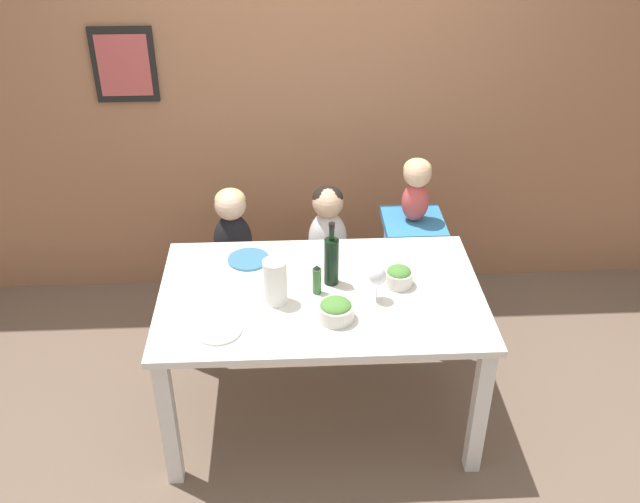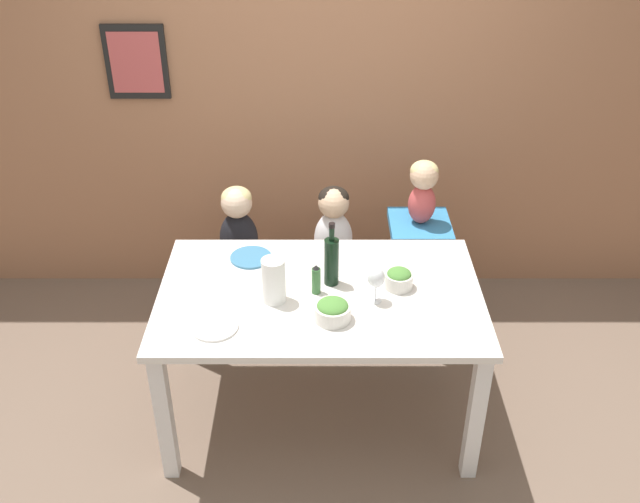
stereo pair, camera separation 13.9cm
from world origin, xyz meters
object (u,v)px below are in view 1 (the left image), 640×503
chair_far_center (327,273)px  chair_right_highchair (412,244)px  person_child_left (232,227)px  dinner_plate_front_left (218,330)px  person_child_center (328,224)px  salad_bowl_small (399,276)px  wine_bottle (331,260)px  salad_bowl_large (336,310)px  chair_far_left (236,275)px  dinner_plate_back_left (249,259)px  paper_towel_roll (275,282)px  person_baby_right (417,185)px  wine_glass_near (377,276)px

chair_far_center → chair_right_highchair: chair_right_highchair is taller
chair_right_highchair → person_child_left: 1.04m
chair_right_highchair → dinner_plate_front_left: (-1.03, -1.00, 0.20)m
person_child_center → salad_bowl_small: size_ratio=3.57×
salad_bowl_small → dinner_plate_front_left: salad_bowl_small is taller
person_child_center → wine_bottle: bearing=-91.9°
wine_bottle → salad_bowl_large: wine_bottle is taller
chair_far_left → wine_bottle: size_ratio=1.39×
chair_far_left → dinner_plate_back_left: dinner_plate_back_left is taller
chair_far_left → chair_far_center: 0.54m
chair_right_highchair → person_child_center: 0.51m
chair_far_center → chair_right_highchair: (0.49, 0.00, 0.19)m
person_child_center → dinner_plate_back_left: size_ratio=2.29×
wine_bottle → salad_bowl_small: 0.33m
person_child_center → wine_bottle: size_ratio=1.47×
paper_towel_roll → salad_bowl_large: 0.31m
chair_far_center → person_baby_right: person_baby_right is taller
chair_far_center → chair_right_highchair: size_ratio=0.63×
person_baby_right → wine_glass_near: person_baby_right is taller
chair_far_center → salad_bowl_small: 0.86m
chair_far_left → person_child_left: 0.33m
salad_bowl_large → salad_bowl_small: size_ratio=1.22×
paper_towel_roll → salad_bowl_large: size_ratio=1.33×
chair_far_center → person_child_left: bearing=179.8°
person_child_center → chair_right_highchair: bearing=-0.2°
person_child_left → paper_towel_roll: paper_towel_roll is taller
wine_glass_near → dinner_plate_back_left: wine_glass_near is taller
person_child_left → person_baby_right: 1.05m
wine_glass_near → dinner_plate_front_left: size_ratio=0.87×
chair_far_left → wine_bottle: bearing=-51.4°
chair_far_center → person_baby_right: (0.49, 0.00, 0.56)m
person_baby_right → dinner_plate_back_left: size_ratio=1.75×
salad_bowl_small → dinner_plate_back_left: salad_bowl_small is taller
chair_far_left → person_child_center: bearing=0.2°
chair_right_highchair → paper_towel_roll: paper_towel_roll is taller
person_baby_right → dinner_plate_front_left: 1.45m
chair_far_left → wine_glass_near: bearing=-48.0°
wine_bottle → dinner_plate_front_left: 0.64m
person_child_center → person_baby_right: 0.54m
dinner_plate_back_left → chair_right_highchair: bearing=25.2°
dinner_plate_back_left → paper_towel_roll: bearing=-68.9°
person_child_left → wine_bottle: bearing=-51.5°
chair_far_center → person_child_center: 0.33m
chair_right_highchair → wine_glass_near: size_ratio=4.01×
person_child_left → paper_towel_roll: size_ratio=2.19×
chair_right_highchair → paper_towel_roll: bearing=-134.4°
dinner_plate_front_left → dinner_plate_back_left: 0.58m
wine_bottle → person_child_center: bearing=88.1°
person_baby_right → wine_bottle: (-0.51, -0.65, -0.06)m
chair_far_center → wine_glass_near: 0.96m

